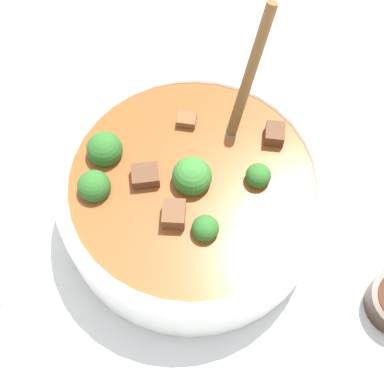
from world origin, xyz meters
The scene contains 2 objects.
ground_plane centered at (0.00, 0.00, 0.00)m, with size 4.00×4.00×0.00m, color silver.
stew_bowl centered at (0.00, 0.00, 0.05)m, with size 0.30×0.30×0.23m.
Camera 1 is at (-0.06, 0.27, 0.58)m, focal length 50.00 mm.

